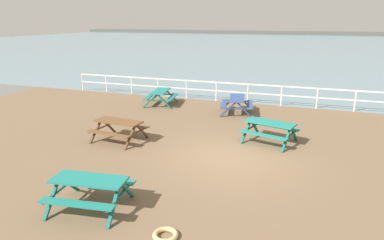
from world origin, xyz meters
The scene contains 10 objects.
ground_plane centered at (0.00, 0.00, -0.10)m, with size 30.00×24.00×0.20m, color brown.
sea_band centered at (0.00, 52.75, 0.00)m, with size 142.00×90.00×0.01m, color gray.
distant_shoreline centered at (0.00, 95.75, 0.00)m, with size 142.00×6.00×1.80m, color #4C4C47.
seaward_railing centered at (0.00, 7.75, 0.74)m, with size 23.07×0.07×1.08m.
picnic_table_near_left centered at (-4.33, 0.18, 0.58)m, with size 1.94×1.70×0.80m.
picnic_table_near_right centered at (-5.18, 5.89, 0.58)m, with size 1.81×2.04×0.80m.
picnic_table_mid_centre centered at (1.04, 1.88, 0.58)m, with size 2.13×1.92×0.80m.
picnic_table_far_right centered at (-2.42, -4.33, 0.58)m, with size 1.98×1.74×0.80m.
picnic_table_seaward centered at (-1.01, 5.55, 0.58)m, with size 1.82×2.05×0.80m.
rope_coil centered at (-0.23, -4.83, 0.06)m, with size 0.55×0.55×0.11m, color tan.
Camera 1 is at (2.41, -10.63, 4.44)m, focal length 32.59 mm.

